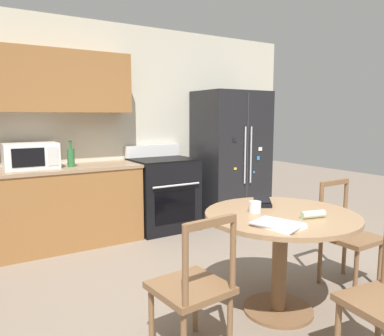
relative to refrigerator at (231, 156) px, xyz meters
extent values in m
plane|color=gray|center=(-1.46, -2.22, -0.90)|extent=(14.00, 14.00, 0.00)
cube|color=beige|center=(-1.46, 0.43, 0.40)|extent=(5.20, 0.10, 2.60)
cube|color=#936033|center=(-2.57, 0.21, 0.94)|extent=(2.20, 0.34, 0.68)
cube|color=#936033|center=(-2.57, 0.07, -0.47)|extent=(2.20, 0.62, 0.86)
cube|color=#997A5B|center=(-2.57, 0.07, -0.02)|extent=(2.22, 0.64, 0.03)
cube|color=black|center=(0.00, 0.00, 0.00)|extent=(0.94, 0.71, 1.80)
cube|color=#333333|center=(0.00, -0.36, 0.00)|extent=(0.01, 0.01, 1.73)
cylinder|color=silver|center=(-0.05, -0.37, 0.04)|extent=(0.02, 0.02, 0.76)
cylinder|color=silver|center=(0.05, -0.37, 0.04)|extent=(0.02, 0.02, 0.76)
cube|color=yellow|center=(-0.20, -0.36, -0.12)|extent=(0.04, 0.02, 0.03)
cube|color=#338CD8|center=(0.19, -0.36, -0.01)|extent=(0.07, 0.03, 0.05)
cube|color=white|center=(0.22, -0.36, 0.11)|extent=(0.06, 0.01, 0.05)
cube|color=#338CD8|center=(0.12, -0.36, -0.20)|extent=(0.04, 0.01, 0.03)
cube|color=black|center=(-0.22, -0.36, 0.25)|extent=(0.06, 0.01, 0.04)
cube|color=black|center=(-1.06, 0.04, -0.45)|extent=(0.77, 0.64, 0.90)
cube|color=black|center=(-1.06, -0.29, -0.54)|extent=(0.56, 0.01, 0.40)
cylinder|color=silver|center=(-1.06, -0.31, -0.27)|extent=(0.64, 0.02, 0.02)
cube|color=black|center=(-1.06, 0.04, 0.01)|extent=(0.77, 0.64, 0.02)
cube|color=white|center=(-1.06, 0.33, 0.10)|extent=(0.77, 0.06, 0.16)
cube|color=white|center=(-2.61, 0.11, 0.14)|extent=(0.54, 0.36, 0.28)
cube|color=black|center=(-2.66, -0.07, 0.14)|extent=(0.32, 0.01, 0.19)
cube|color=silver|center=(-2.42, -0.07, 0.14)|extent=(0.11, 0.01, 0.20)
cylinder|color=#2D6B38|center=(-2.21, 0.03, 0.10)|extent=(0.08, 0.08, 0.20)
cylinder|color=#2D6B38|center=(-2.21, 0.03, 0.24)|extent=(0.03, 0.03, 0.08)
cylinder|color=#262626|center=(-2.21, 0.03, 0.29)|extent=(0.03, 0.03, 0.01)
cylinder|color=#997551|center=(-1.30, -2.28, -0.16)|extent=(1.11, 1.11, 0.03)
cylinder|color=brown|center=(-1.30, -2.28, -0.52)|extent=(0.11, 0.11, 0.70)
cylinder|color=brown|center=(-1.30, -2.28, -0.89)|extent=(0.52, 0.52, 0.03)
cylinder|color=brown|center=(-1.46, -2.92, -0.69)|extent=(0.04, 0.04, 0.41)
cylinder|color=brown|center=(-1.12, -2.96, -0.69)|extent=(0.04, 0.04, 0.41)
cube|color=brown|center=(-0.46, -2.29, -0.47)|extent=(0.43, 0.43, 0.04)
cylinder|color=brown|center=(-0.29, -2.45, -0.69)|extent=(0.04, 0.04, 0.41)
cylinder|color=brown|center=(-0.63, -2.46, -0.69)|extent=(0.04, 0.04, 0.41)
cylinder|color=brown|center=(-0.30, -2.11, -0.69)|extent=(0.04, 0.04, 0.41)
cylinder|color=brown|center=(-0.64, -2.12, -0.69)|extent=(0.04, 0.04, 0.41)
cylinder|color=brown|center=(-0.30, -2.09, -0.22)|extent=(0.04, 0.04, 0.45)
cylinder|color=brown|center=(-0.64, -2.10, -0.22)|extent=(0.04, 0.04, 0.45)
cube|color=brown|center=(-0.47, -2.10, -0.02)|extent=(0.35, 0.04, 0.04)
cube|color=brown|center=(-2.12, -2.36, -0.47)|extent=(0.46, 0.46, 0.04)
cylinder|color=brown|center=(-2.31, -2.20, -0.69)|extent=(0.04, 0.04, 0.41)
cylinder|color=brown|center=(-1.97, -2.17, -0.69)|extent=(0.04, 0.04, 0.41)
cylinder|color=brown|center=(-1.94, -2.51, -0.69)|extent=(0.04, 0.04, 0.41)
cylinder|color=brown|center=(-2.28, -2.56, -0.22)|extent=(0.04, 0.04, 0.45)
cylinder|color=brown|center=(-1.94, -2.53, -0.22)|extent=(0.04, 0.04, 0.45)
cube|color=brown|center=(-2.11, -2.55, -0.02)|extent=(0.35, 0.07, 0.04)
cylinder|color=silver|center=(-1.44, -2.16, -0.10)|extent=(0.09, 0.09, 0.08)
cylinder|color=#4C8C59|center=(-1.44, -2.16, -0.12)|extent=(0.08, 0.08, 0.05)
cylinder|color=beige|center=(-1.20, -2.49, -0.11)|extent=(0.18, 0.09, 0.05)
cube|color=black|center=(-1.27, -2.06, -0.13)|extent=(0.15, 0.14, 0.03)
cube|color=black|center=(-1.26, -2.04, -0.10)|extent=(0.15, 0.15, 0.06)
cube|color=white|center=(-1.55, -2.50, -0.14)|extent=(0.27, 0.34, 0.01)
cube|color=beige|center=(-1.55, -2.50, -0.13)|extent=(0.29, 0.35, 0.01)
cube|color=silver|center=(-1.55, -2.50, -0.12)|extent=(0.31, 0.36, 0.01)
camera|label=1|loc=(-3.24, -4.18, 0.56)|focal=35.00mm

